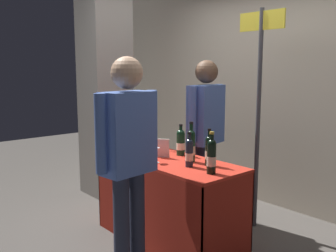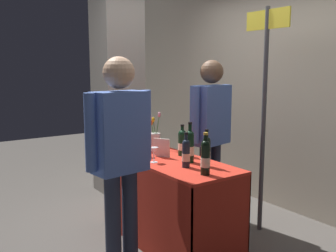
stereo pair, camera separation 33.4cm
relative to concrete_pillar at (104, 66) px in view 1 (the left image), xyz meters
name	(u,v)px [view 1 (the left image)]	position (x,y,z in m)	size (l,w,h in m)	color
ground_plane	(168,241)	(1.61, -0.34, -1.63)	(12.00, 12.00, 0.00)	#514C47
back_partition	(274,88)	(1.61, 1.29, -0.25)	(6.98, 0.12, 2.75)	#B2A893
concrete_pillar	(104,66)	(0.00, 0.00, 0.00)	(0.52, 0.52, 3.25)	gray
tasting_table	(168,187)	(1.61, -0.34, -1.10)	(1.45, 0.60, 0.79)	red
featured_wine_bottle	(209,150)	(2.01, -0.23, -0.71)	(0.07, 0.07, 0.31)	black
display_bottle_0	(191,145)	(1.82, -0.25, -0.69)	(0.07, 0.07, 0.35)	black
display_bottle_1	(138,136)	(1.16, -0.35, -0.69)	(0.08, 0.08, 0.36)	#192333
display_bottle_2	(211,156)	(2.19, -0.39, -0.70)	(0.07, 0.07, 0.33)	black
display_bottle_3	(181,142)	(1.57, -0.15, -0.71)	(0.08, 0.08, 0.29)	black
display_bottle_4	(189,152)	(1.93, -0.38, -0.71)	(0.07, 0.07, 0.29)	#192333
wine_glass_near_vendor	(144,146)	(1.40, -0.46, -0.73)	(0.06, 0.06, 0.14)	silver
wine_glass_mid	(155,152)	(1.64, -0.51, -0.74)	(0.08, 0.08, 0.13)	silver
flower_vase	(150,138)	(1.14, -0.18, -0.74)	(0.12, 0.11, 0.37)	silver
brochure_stand	(161,148)	(1.53, -0.35, -0.75)	(0.15, 0.01, 0.18)	silver
vendor_presenter	(206,127)	(1.49, 0.27, -0.62)	(0.29, 0.57, 1.68)	#2D3347
taster_foreground_right	(128,150)	(1.90, -0.97, -0.62)	(0.25, 0.56, 1.68)	#2D3347
booth_signpost	(259,97)	(1.92, 0.57, -0.30)	(0.50, 0.04, 2.16)	#47474C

